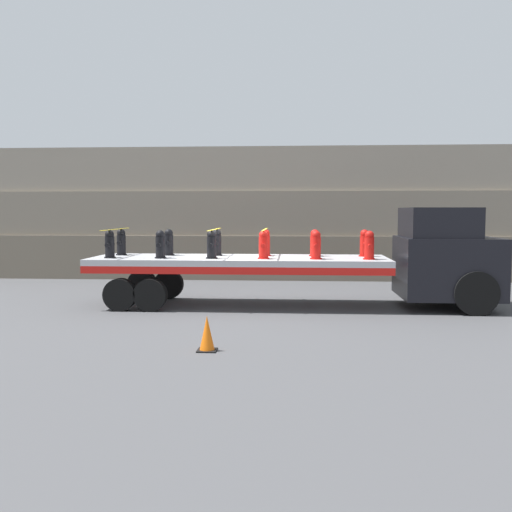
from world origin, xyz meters
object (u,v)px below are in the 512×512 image
Objects in this scene: fire_hydrant_black_far_0 at (121,242)px; fire_hydrant_black_far_2 at (217,243)px; fire_hydrant_black_near_0 at (110,245)px; fire_hydrant_red_far_4 at (315,243)px; fire_hydrant_red_far_5 at (364,243)px; fire_hydrant_black_near_2 at (212,245)px; fire_hydrant_red_far_3 at (265,243)px; fire_hydrant_black_far_1 at (169,243)px; fire_hydrant_red_near_5 at (369,246)px; fire_hydrant_red_near_4 at (316,245)px; fire_hydrant_red_near_3 at (264,245)px; truck_cab at (449,258)px; flatbed_trailer at (220,266)px; traffic_cone at (207,334)px; fire_hydrant_black_near_1 at (160,245)px.

fire_hydrant_black_far_2 is (2.88, 0.00, 0.00)m from fire_hydrant_black_far_0.
fire_hydrant_black_far_0 is at bearing 90.00° from fire_hydrant_black_near_0.
fire_hydrant_red_far_5 is at bearing 0.00° from fire_hydrant_red_far_4.
fire_hydrant_red_far_3 is at bearing 36.64° from fire_hydrant_black_near_2.
fire_hydrant_red_far_5 is (2.88, 0.00, 0.00)m from fire_hydrant_red_far_3.
fire_hydrant_black_far_1 is 1.00× the size of fire_hydrant_black_near_2.
fire_hydrant_black_near_0 and fire_hydrant_red_far_4 have the same top height.
fire_hydrant_black_far_2 is 4.46m from fire_hydrant_red_near_5.
fire_hydrant_black_far_1 and fire_hydrant_red_far_5 have the same top height.
fire_hydrant_red_near_4 is at bearing -10.53° from fire_hydrant_black_far_0.
fire_hydrant_black_near_0 is 1.00× the size of fire_hydrant_red_far_4.
fire_hydrant_black_far_1 is 4.46m from fire_hydrant_red_near_4.
fire_hydrant_red_far_4 is (0.00, 1.07, 0.00)m from fire_hydrant_red_near_4.
fire_hydrant_black_far_0 is 1.00× the size of fire_hydrant_red_far_4.
fire_hydrant_red_near_5 is at bearing 0.00° from fire_hydrant_black_near_0.
fire_hydrant_red_far_4 is at bearing 36.64° from fire_hydrant_red_near_3.
flatbed_trailer is (-6.44, 0.00, -0.29)m from truck_cab.
truck_cab is 3.58× the size of fire_hydrant_black_far_1.
truck_cab reaches higher than fire_hydrant_red_near_4.
fire_hydrant_red_near_5 is at bearing 52.52° from traffic_cone.
fire_hydrant_red_near_5 is (5.77, 0.00, 0.00)m from fire_hydrant_black_near_1.
fire_hydrant_black_far_2 and fire_hydrant_red_far_5 have the same top height.
fire_hydrant_black_near_2 is at bearing 0.00° from fire_hydrant_black_near_0.
fire_hydrant_black_near_2 and fire_hydrant_red_near_3 have the same top height.
fire_hydrant_black_near_2 is 1.00× the size of fire_hydrant_black_far_2.
fire_hydrant_black_far_1 is (1.44, 1.07, 0.00)m from fire_hydrant_black_near_0.
fire_hydrant_black_near_1 is at bearing 0.00° from fire_hydrant_black_near_0.
truck_cab reaches higher than fire_hydrant_red_far_3.
truck_cab is at bearing -5.93° from fire_hydrant_red_far_3.
fire_hydrant_black_near_0 and fire_hydrant_black_far_0 have the same top height.
fire_hydrant_red_far_4 is (5.77, 0.00, 0.00)m from fire_hydrant_black_far_0.
fire_hydrant_red_far_3 is 2.88m from fire_hydrant_red_far_5.
fire_hydrant_red_near_4 and fire_hydrant_red_far_4 have the same top height.
truck_cab is at bearing -8.19° from fire_hydrant_red_far_4.
fire_hydrant_red_near_3 is (2.88, -1.07, 0.00)m from fire_hydrant_black_far_1.
traffic_cone is (3.49, -4.84, -1.44)m from fire_hydrant_black_near_0.
truck_cab is 6.45m from flatbed_trailer.
fire_hydrant_black_near_1 is 1.00× the size of fire_hydrant_black_far_1.
fire_hydrant_red_near_5 is at bearing -20.40° from fire_hydrant_red_far_3.
fire_hydrant_black_near_1 is (1.44, -1.07, 0.00)m from fire_hydrant_black_far_0.
fire_hydrant_black_near_0 is at bearing 180.00° from fire_hydrant_black_near_1.
flatbed_trailer is at bearing 94.71° from traffic_cone.
flatbed_trailer is 3.17m from fire_hydrant_black_far_0.
flatbed_trailer is 10.74× the size of fire_hydrant_red_near_3.
fire_hydrant_black_near_2 is (1.44, 0.00, 0.00)m from fire_hydrant_black_near_1.
traffic_cone is at bearing -99.72° from fire_hydrant_red_near_3.
fire_hydrant_black_near_1 is (-1.61, -0.54, 0.65)m from flatbed_trailer.
fire_hydrant_black_far_0 is 1.00× the size of fire_hydrant_black_near_2.
fire_hydrant_black_near_0 and fire_hydrant_red_near_5 have the same top height.
truck_cab is 2.37m from fire_hydrant_red_near_5.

